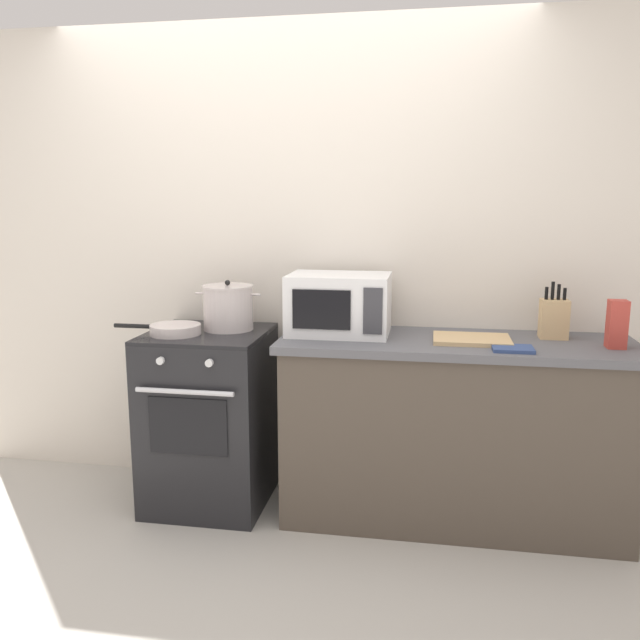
{
  "coord_description": "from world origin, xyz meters",
  "views": [
    {
      "loc": [
        0.77,
        -2.48,
        1.59
      ],
      "look_at": [
        0.24,
        0.6,
        1.0
      ],
      "focal_mm": 36.19,
      "sensor_mm": 36.0,
      "label": 1
    }
  ],
  "objects_px": {
    "stove": "(210,418)",
    "knife_block": "(554,318)",
    "frying_pan": "(174,329)",
    "cutting_board": "(472,339)",
    "pasta_box": "(617,324)",
    "microwave": "(339,304)",
    "oven_mitt": "(513,349)",
    "stock_pot": "(228,307)"
  },
  "relations": [
    {
      "from": "oven_mitt",
      "to": "stock_pot",
      "type": "bearing_deg",
      "value": 170.37
    },
    {
      "from": "frying_pan",
      "to": "cutting_board",
      "type": "relative_size",
      "value": 1.26
    },
    {
      "from": "frying_pan",
      "to": "microwave",
      "type": "relative_size",
      "value": 0.9
    },
    {
      "from": "cutting_board",
      "to": "microwave",
      "type": "bearing_deg",
      "value": 173.15
    },
    {
      "from": "microwave",
      "to": "stove",
      "type": "bearing_deg",
      "value": -173.28
    },
    {
      "from": "stove",
      "to": "knife_block",
      "type": "relative_size",
      "value": 3.32
    },
    {
      "from": "pasta_box",
      "to": "frying_pan",
      "type": "bearing_deg",
      "value": -178.41
    },
    {
      "from": "cutting_board",
      "to": "knife_block",
      "type": "height_order",
      "value": "knife_block"
    },
    {
      "from": "stove",
      "to": "pasta_box",
      "type": "height_order",
      "value": "pasta_box"
    },
    {
      "from": "pasta_box",
      "to": "cutting_board",
      "type": "bearing_deg",
      "value": 177.3
    },
    {
      "from": "stove",
      "to": "frying_pan",
      "type": "bearing_deg",
      "value": -148.0
    },
    {
      "from": "stock_pot",
      "to": "microwave",
      "type": "height_order",
      "value": "microwave"
    },
    {
      "from": "stock_pot",
      "to": "frying_pan",
      "type": "xyz_separation_m",
      "value": [
        -0.23,
        -0.17,
        -0.09
      ]
    },
    {
      "from": "knife_block",
      "to": "pasta_box",
      "type": "relative_size",
      "value": 1.26
    },
    {
      "from": "frying_pan",
      "to": "cutting_board",
      "type": "bearing_deg",
      "value": 3.45
    },
    {
      "from": "stove",
      "to": "microwave",
      "type": "xyz_separation_m",
      "value": [
        0.67,
        0.08,
        0.61
      ]
    },
    {
      "from": "microwave",
      "to": "knife_block",
      "type": "xyz_separation_m",
      "value": [
        1.04,
        0.06,
        -0.05
      ]
    },
    {
      "from": "frying_pan",
      "to": "stock_pot",
      "type": "bearing_deg",
      "value": 35.72
    },
    {
      "from": "microwave",
      "to": "oven_mitt",
      "type": "height_order",
      "value": "microwave"
    },
    {
      "from": "stove",
      "to": "knife_block",
      "type": "height_order",
      "value": "knife_block"
    },
    {
      "from": "microwave",
      "to": "cutting_board",
      "type": "height_order",
      "value": "microwave"
    },
    {
      "from": "knife_block",
      "to": "cutting_board",
      "type": "bearing_deg",
      "value": -160.39
    },
    {
      "from": "cutting_board",
      "to": "oven_mitt",
      "type": "xyz_separation_m",
      "value": [
        0.17,
        -0.16,
        -0.0
      ]
    },
    {
      "from": "cutting_board",
      "to": "oven_mitt",
      "type": "distance_m",
      "value": 0.23
    },
    {
      "from": "microwave",
      "to": "pasta_box",
      "type": "bearing_deg",
      "value": -4.8
    },
    {
      "from": "cutting_board",
      "to": "pasta_box",
      "type": "height_order",
      "value": "pasta_box"
    },
    {
      "from": "stock_pot",
      "to": "pasta_box",
      "type": "distance_m",
      "value": 1.87
    },
    {
      "from": "pasta_box",
      "to": "oven_mitt",
      "type": "distance_m",
      "value": 0.49
    },
    {
      "from": "cutting_board",
      "to": "pasta_box",
      "type": "bearing_deg",
      "value": -2.7
    },
    {
      "from": "knife_block",
      "to": "stock_pot",
      "type": "bearing_deg",
      "value": -177.8
    },
    {
      "from": "stove",
      "to": "stock_pot",
      "type": "relative_size",
      "value": 2.66
    },
    {
      "from": "stock_pot",
      "to": "pasta_box",
      "type": "xyz_separation_m",
      "value": [
        1.87,
        -0.11,
        -0.01
      ]
    },
    {
      "from": "stove",
      "to": "cutting_board",
      "type": "distance_m",
      "value": 1.4
    },
    {
      "from": "microwave",
      "to": "knife_block",
      "type": "bearing_deg",
      "value": 3.4
    },
    {
      "from": "stock_pot",
      "to": "oven_mitt",
      "type": "distance_m",
      "value": 1.42
    },
    {
      "from": "oven_mitt",
      "to": "pasta_box",
      "type": "bearing_deg",
      "value": 15.61
    },
    {
      "from": "stove",
      "to": "knife_block",
      "type": "bearing_deg",
      "value": 4.71
    },
    {
      "from": "pasta_box",
      "to": "oven_mitt",
      "type": "relative_size",
      "value": 1.22
    },
    {
      "from": "stove",
      "to": "frying_pan",
      "type": "relative_size",
      "value": 2.03
    },
    {
      "from": "stock_pot",
      "to": "pasta_box",
      "type": "bearing_deg",
      "value": -3.3
    },
    {
      "from": "stove",
      "to": "stock_pot",
      "type": "bearing_deg",
      "value": 40.78
    },
    {
      "from": "cutting_board",
      "to": "oven_mitt",
      "type": "relative_size",
      "value": 2.0
    }
  ]
}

